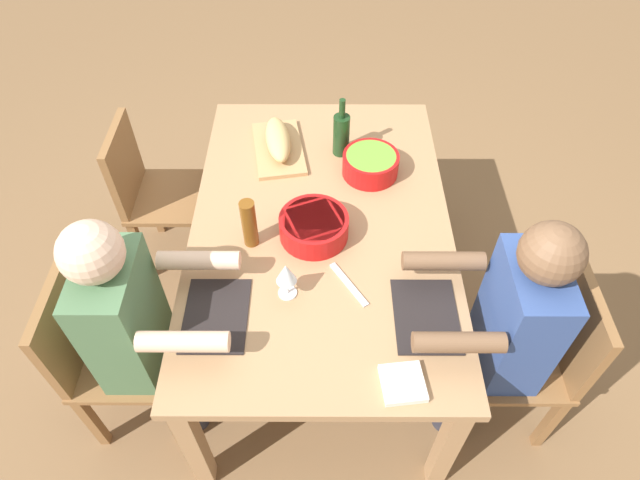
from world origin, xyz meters
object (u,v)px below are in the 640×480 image
Objects in this scene: serving_bowl_fruit at (313,226)px; beer_bottle at (248,224)px; diner_far_left at (135,322)px; chair_far_left at (103,351)px; dining_table at (320,235)px; wine_glass at (285,274)px; chair_near_left at (537,352)px; diner_near_left at (504,323)px; serving_bowl_salad at (369,163)px; bread_loaf at (277,139)px; chair_far_right at (151,190)px; napkin_stack at (401,383)px; wine_bottle at (340,134)px; cutting_board at (278,149)px.

serving_bowl_fruit is 0.26m from beer_bottle.
chair_far_left is at bearing 90.00° from diner_far_left.
wine_glass is at bearing 160.96° from dining_table.
chair_far_left is 1.72m from chair_near_left.
chair_near_left is at bearing -90.00° from diner_near_left.
diner_far_left is (-0.00, -0.18, 0.21)m from chair_far_left.
wine_glass reaches higher than serving_bowl_salad.
bread_loaf is at bearing 43.44° from diner_near_left.
chair_far_right is (0.92, 0.00, 0.00)m from chair_far_left.
serving_bowl_fruit is at bearing 146.63° from serving_bowl_salad.
bread_loaf is at bearing 17.81° from serving_bowl_fruit.
diner_far_left is 5.45× the size of beer_bottle.
napkin_stack is (-0.27, 0.41, 0.05)m from diner_near_left.
wine_bottle reaches higher than wine_glass.
bread_loaf is 1.28m from napkin_stack.
diner_far_left is 0.98m from napkin_stack.
chair_far_right reaches higher than dining_table.
wine_glass reaches higher than serving_bowl_fruit.
cutting_board is at bearing -89.40° from chair_far_right.
serving_bowl_salad reaches higher than dining_table.
serving_bowl_salad is (0.77, -1.08, 0.32)m from chair_far_left.
chair_far_left reaches higher than napkin_stack.
chair_far_right is 1.16m from wine_glass.
beer_bottle is at bearing 129.88° from serving_bowl_salad.
chair_far_left is 3.39× the size of serving_bowl_salad.
wine_bottle is at bearing 41.63° from serving_bowl_salad.
chair_near_left is at bearing -118.15° from dining_table.
chair_far_left is 5.12× the size of wine_glass.
dining_table is at bearing -118.15° from chair_far_right.
cutting_board is 1.82× the size of beer_bottle.
diner_far_left is at bearing 152.89° from bread_loaf.
diner_far_left is 0.58m from wine_glass.
wine_bottle is at bearing -14.84° from wine_glass.
chair_far_left is 1.00× the size of chair_near_left.
diner_far_left is 1.55m from chair_near_left.
serving_bowl_fruit is 0.96× the size of wine_bottle.
cutting_board is at bearing 87.22° from wine_bottle.
wine_glass is at bearing 84.24° from chair_near_left.
wine_bottle reaches higher than napkin_stack.
diner_far_left and diner_near_left have the same top height.
serving_bowl_fruit is at bearing 157.32° from dining_table.
diner_far_left reaches higher than wine_glass.
chair_far_left and bread_loaf have the same top height.
chair_far_right reaches higher than serving_bowl_fruit.
diner_far_left reaches higher than cutting_board.
diner_near_left reaches higher than chair_near_left.
chair_far_left is 0.83m from wine_glass.
diner_near_left is at bearing -118.95° from serving_bowl_fruit.
napkin_stack is at bearing 114.33° from chair_near_left.
chair_far_left is at bearing 76.65° from napkin_stack.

